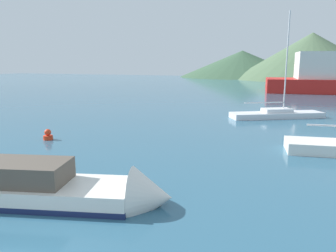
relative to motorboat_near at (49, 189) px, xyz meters
name	(u,v)px	position (x,y,z in m)	size (l,w,h in m)	color
motorboat_near	(49,189)	(0.00, 0.00, 0.00)	(9.46, 4.47, 2.15)	white
sailboat_inner	(277,114)	(6.45, 22.14, -0.10)	(8.22, 5.89, 9.30)	silver
buoy_marker	(48,135)	(-6.82, 7.69, -0.18)	(0.60, 0.60, 0.70)	red
hill_west	(242,64)	(-10.62, 110.77, 4.14)	(43.91, 43.91, 9.23)	#38563D
hill_central	(311,56)	(11.50, 101.76, 6.50)	(46.95, 46.95, 13.93)	#4C6647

